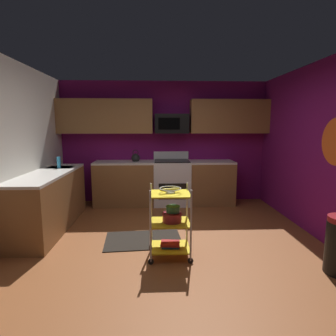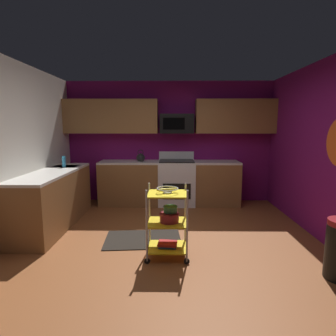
# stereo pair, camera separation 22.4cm
# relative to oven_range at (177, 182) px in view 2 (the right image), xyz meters

# --- Properties ---
(floor) EXTENTS (4.40, 4.80, 0.04)m
(floor) POSITION_rel_oven_range_xyz_m (-0.15, -2.10, -0.50)
(floor) COLOR brown
(floor) RESTS_ON ground
(wall_back) EXTENTS (4.52, 0.06, 2.60)m
(wall_back) POSITION_rel_oven_range_xyz_m (-0.15, 0.33, 0.82)
(wall_back) COLOR #6B1156
(wall_back) RESTS_ON ground
(wall_left) EXTENTS (0.06, 4.80, 2.60)m
(wall_left) POSITION_rel_oven_range_xyz_m (-2.38, -2.10, 0.82)
(wall_left) COLOR silver
(wall_left) RESTS_ON ground
(counter_run) EXTENTS (3.66, 2.69, 0.92)m
(counter_run) POSITION_rel_oven_range_xyz_m (-0.96, -0.57, -0.01)
(counter_run) COLOR brown
(counter_run) RESTS_ON ground
(oven_range) EXTENTS (0.76, 0.65, 1.10)m
(oven_range) POSITION_rel_oven_range_xyz_m (0.00, 0.00, 0.00)
(oven_range) COLOR white
(oven_range) RESTS_ON ground
(upper_cabinets) EXTENTS (4.40, 0.33, 0.70)m
(upper_cabinets) POSITION_rel_oven_range_xyz_m (-0.19, 0.13, 1.37)
(upper_cabinets) COLOR brown
(microwave) EXTENTS (0.70, 0.39, 0.40)m
(microwave) POSITION_rel_oven_range_xyz_m (-0.00, 0.10, 1.22)
(microwave) COLOR black
(rolling_cart) EXTENTS (0.55, 0.43, 0.91)m
(rolling_cart) POSITION_rel_oven_range_xyz_m (-0.16, -2.42, -0.03)
(rolling_cart) COLOR silver
(rolling_cart) RESTS_ON ground
(fruit_bowl) EXTENTS (0.27, 0.27, 0.07)m
(fruit_bowl) POSITION_rel_oven_range_xyz_m (-0.16, -2.42, 0.40)
(fruit_bowl) COLOR silver
(fruit_bowl) RESTS_ON rolling_cart
(mixing_bowl_large) EXTENTS (0.25, 0.25, 0.11)m
(mixing_bowl_large) POSITION_rel_oven_range_xyz_m (-0.13, -2.42, 0.04)
(mixing_bowl_large) COLOR maroon
(mixing_bowl_large) RESTS_ON rolling_cart
(mixing_bowl_small) EXTENTS (0.18, 0.18, 0.08)m
(mixing_bowl_small) POSITION_rel_oven_range_xyz_m (-0.12, -2.39, 0.14)
(mixing_bowl_small) COLOR #387F4C
(mixing_bowl_small) RESTS_ON rolling_cart
(book_stack) EXTENTS (0.26, 0.21, 0.06)m
(book_stack) POSITION_rel_oven_range_xyz_m (-0.16, -2.42, -0.32)
(book_stack) COLOR #1E4C8C
(book_stack) RESTS_ON rolling_cart
(kettle) EXTENTS (0.21, 0.18, 0.26)m
(kettle) POSITION_rel_oven_range_xyz_m (-0.76, -0.00, 0.52)
(kettle) COLOR black
(kettle) RESTS_ON counter_run
(dish_soap_bottle) EXTENTS (0.06, 0.06, 0.20)m
(dish_soap_bottle) POSITION_rel_oven_range_xyz_m (-2.04, -0.88, 0.54)
(dish_soap_bottle) COLOR #2D8CBF
(dish_soap_bottle) RESTS_ON counter_run
(floor_rug) EXTENTS (1.15, 0.78, 0.01)m
(floor_rug) POSITION_rel_oven_range_xyz_m (-0.52, -1.91, -0.47)
(floor_rug) COLOR black
(floor_rug) RESTS_ON ground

